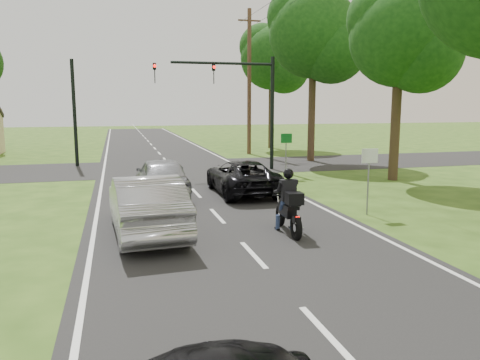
% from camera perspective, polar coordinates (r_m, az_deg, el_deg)
% --- Properties ---
extents(ground, '(140.00, 140.00, 0.00)m').
position_cam_1_polar(ground, '(11.12, 1.61, -9.14)').
color(ground, '#2D4B15').
rests_on(ground, ground).
extents(road, '(8.00, 100.00, 0.01)m').
position_cam_1_polar(road, '(20.64, -6.29, -0.61)').
color(road, black).
rests_on(road, ground).
extents(cross_road, '(60.00, 7.00, 0.01)m').
position_cam_1_polar(cross_road, '(26.52, -8.25, 1.52)').
color(cross_road, black).
rests_on(cross_road, ground).
extents(motorcycle_rider, '(0.60, 2.10, 1.81)m').
position_cam_1_polar(motorcycle_rider, '(12.83, 5.98, -3.39)').
color(motorcycle_rider, black).
rests_on(motorcycle_rider, ground).
extents(dark_suv, '(2.20, 4.77, 1.32)m').
position_cam_1_polar(dark_suv, '(18.49, 0.26, 0.41)').
color(dark_suv, black).
rests_on(dark_suv, road).
extents(silver_sedan, '(2.02, 5.00, 1.61)m').
position_cam_1_polar(silver_sedan, '(12.88, -11.39, -2.98)').
color(silver_sedan, '#A7A8AC').
rests_on(silver_sedan, road).
extents(silver_suv, '(1.87, 4.53, 1.54)m').
position_cam_1_polar(silver_suv, '(18.06, -9.53, 0.41)').
color(silver_suv, '#999BA1').
rests_on(silver_suv, road).
extents(traffic_signal, '(6.38, 0.44, 6.00)m').
position_cam_1_polar(traffic_signal, '(24.94, -0.15, 10.65)').
color(traffic_signal, black).
rests_on(traffic_signal, ground).
extents(signal_pole_far, '(0.20, 0.20, 6.00)m').
position_cam_1_polar(signal_pole_far, '(28.20, -19.52, 7.65)').
color(signal_pole_far, black).
rests_on(signal_pole_far, ground).
extents(utility_pole_far, '(1.60, 0.28, 10.00)m').
position_cam_1_polar(utility_pole_far, '(33.45, 1.13, 11.90)').
color(utility_pole_far, brown).
rests_on(utility_pole_far, ground).
extents(sign_white, '(0.55, 0.07, 2.12)m').
position_cam_1_polar(sign_white, '(15.31, 15.48, 1.74)').
color(sign_white, slate).
rests_on(sign_white, ground).
extents(sign_green, '(0.55, 0.07, 2.12)m').
position_cam_1_polar(sign_green, '(22.61, 5.66, 4.32)').
color(sign_green, slate).
rests_on(sign_green, ground).
extents(tree_row_c, '(4.80, 4.65, 8.76)m').
position_cam_1_polar(tree_row_c, '(22.98, 19.72, 15.51)').
color(tree_row_c, '#332316').
rests_on(tree_row_c, ground).
extents(tree_row_d, '(5.76, 5.58, 10.45)m').
position_cam_1_polar(tree_row_d, '(29.74, 9.70, 16.66)').
color(tree_row_d, '#332316').
rests_on(tree_row_d, ground).
extents(tree_row_e, '(5.28, 5.12, 9.61)m').
position_cam_1_polar(tree_row_e, '(38.15, 4.41, 14.17)').
color(tree_row_e, '#332316').
rests_on(tree_row_e, ground).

